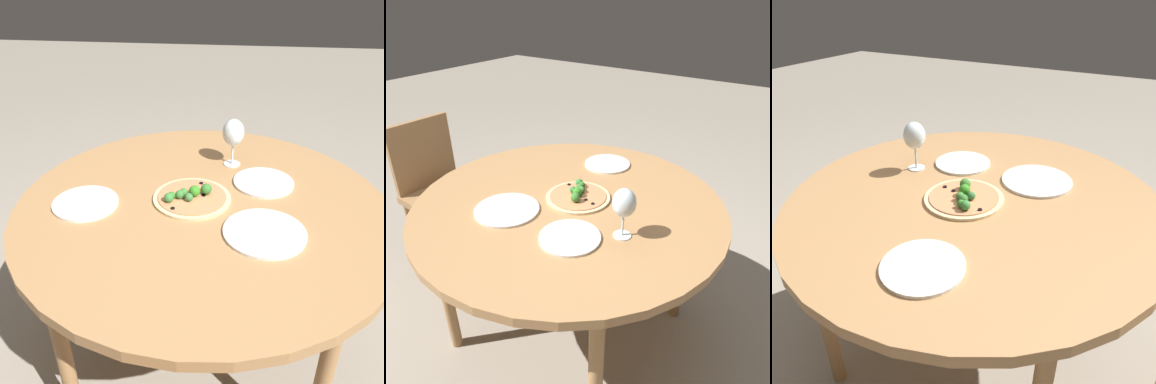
{
  "view_description": "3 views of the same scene",
  "coord_description": "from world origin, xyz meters",
  "views": [
    {
      "loc": [
        -0.1,
        1.22,
        1.53
      ],
      "look_at": [
        0.04,
        -0.02,
        0.78
      ],
      "focal_mm": 40.0,
      "sensor_mm": 36.0,
      "label": 1
    },
    {
      "loc": [
        -1.06,
        -0.79,
        1.53
      ],
      "look_at": [
        0.04,
        -0.02,
        0.78
      ],
      "focal_mm": 35.0,
      "sensor_mm": 36.0,
      "label": 2
    },
    {
      "loc": [
        0.99,
        0.49,
        1.38
      ],
      "look_at": [
        0.04,
        -0.02,
        0.78
      ],
      "focal_mm": 35.0,
      "sensor_mm": 36.0,
      "label": 3
    }
  ],
  "objects": [
    {
      "name": "plate_near",
      "position": [
        -0.2,
        0.15,
        0.75
      ],
      "size": [
        0.25,
        0.25,
        0.01
      ],
      "color": "silver",
      "rests_on": "dining_table"
    },
    {
      "name": "pizza",
      "position": [
        0.04,
        -0.02,
        0.76
      ],
      "size": [
        0.27,
        0.27,
        0.05
      ],
      "color": "#DBBC89",
      "rests_on": "dining_table"
    },
    {
      "name": "dining_table",
      "position": [
        0.0,
        0.0,
        0.69
      ],
      "size": [
        1.27,
        1.27,
        0.75
      ],
      "color": "#A87A4C",
      "rests_on": "ground_plane"
    },
    {
      "name": "ground_plane",
      "position": [
        0.0,
        0.0,
        0.0
      ],
      "size": [
        12.0,
        12.0,
        0.0
      ],
      "primitive_type": "plane",
      "color": "gray"
    },
    {
      "name": "plate_side",
      "position": [
        0.39,
        0.05,
        0.75
      ],
      "size": [
        0.22,
        0.22,
        0.01
      ],
      "color": "silver",
      "rests_on": "dining_table"
    },
    {
      "name": "plate_far",
      "position": [
        -0.21,
        -0.16,
        0.75
      ],
      "size": [
        0.22,
        0.22,
        0.01
      ],
      "color": "silver",
      "rests_on": "dining_table"
    },
    {
      "name": "wine_glass",
      "position": [
        -0.09,
        -0.3,
        0.88
      ],
      "size": [
        0.08,
        0.08,
        0.19
      ],
      "color": "silver",
      "rests_on": "dining_table"
    },
    {
      "name": "chair",
      "position": [
        0.04,
        0.96,
        0.49
      ],
      "size": [
        0.42,
        0.42,
        0.88
      ],
      "rotation": [
        0.0,
        0.0,
        -0.04
      ],
      "color": "#997047",
      "rests_on": "ground_plane"
    }
  ]
}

